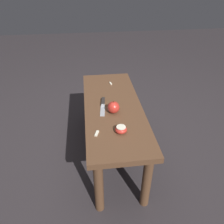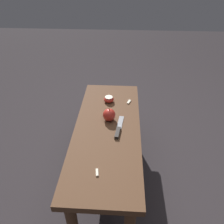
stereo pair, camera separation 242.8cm
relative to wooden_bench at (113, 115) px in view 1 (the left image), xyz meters
The scene contains 7 objects.
ground_plane 0.41m from the wooden_bench, ahead, with size 8.00×8.00×0.00m, color #2D282B.
wooden_bench is the anchor object (origin of this frame).
knife 0.12m from the wooden_bench, 71.39° to the left, with size 0.23×0.06×0.02m.
apple_whole 0.15m from the wooden_bench, behind, with size 0.08×0.08×0.10m.
apple_cut 0.32m from the wooden_bench, behind, with size 0.08×0.08×0.04m.
apple_slice_near_knife 0.37m from the wooden_bench, ahead, with size 0.05×0.02×0.01m.
apple_slice_center 0.35m from the wooden_bench, 155.32° to the left, with size 0.05×0.03×0.01m.
Camera 1 is at (-1.35, 0.17, 1.37)m, focal length 35.00 mm.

